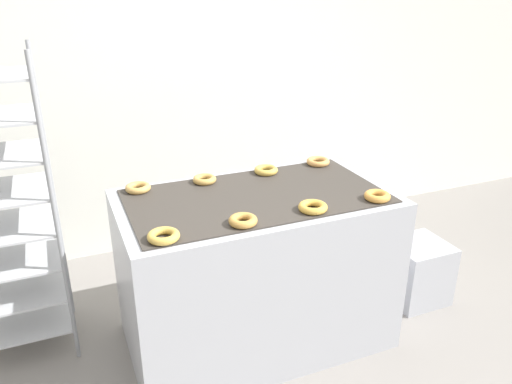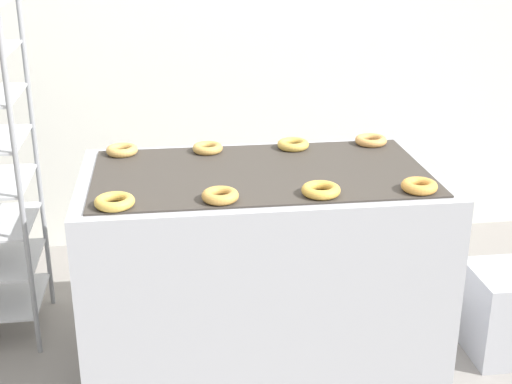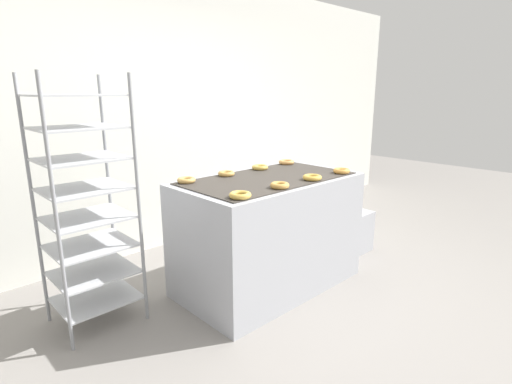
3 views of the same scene
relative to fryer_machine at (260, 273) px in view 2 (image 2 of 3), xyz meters
name	(u,v)px [view 2 (image 2 of 3)]	position (x,y,z in m)	size (l,w,h in m)	color
wall_back	(227,17)	(0.00, 1.45, 0.93)	(8.00, 0.05, 2.80)	silver
fryer_machine	(260,273)	(0.00, 0.00, 0.00)	(1.51, 0.85, 0.95)	#A8AAB2
glaze_bin	(508,312)	(1.17, -0.04, -0.26)	(0.37, 0.36, 0.42)	#A8AAB2
donut_near_left	(115,202)	(-0.58, -0.31, 0.49)	(0.15, 0.15, 0.04)	gold
donut_near_midleft	(220,196)	(-0.20, -0.30, 0.49)	(0.14, 0.14, 0.04)	#C69143
donut_near_midright	(321,190)	(0.19, -0.29, 0.49)	(0.15, 0.15, 0.04)	gold
donut_near_right	(419,186)	(0.58, -0.30, 0.49)	(0.14, 0.14, 0.04)	gold
donut_far_left	(122,150)	(-0.58, 0.31, 0.49)	(0.14, 0.14, 0.04)	tan
donut_far_midleft	(208,148)	(-0.20, 0.30, 0.49)	(0.14, 0.14, 0.04)	tan
donut_far_midright	(293,144)	(0.19, 0.30, 0.49)	(0.15, 0.15, 0.04)	gold
donut_far_right	(371,140)	(0.56, 0.32, 0.49)	(0.15, 0.15, 0.04)	tan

